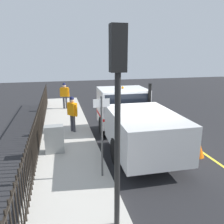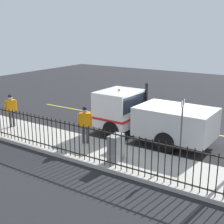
{
  "view_description": "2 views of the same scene",
  "coord_description": "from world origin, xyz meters",
  "px_view_note": "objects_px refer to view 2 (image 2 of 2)",
  "views": [
    {
      "loc": [
        3.14,
        7.96,
        3.92
      ],
      "look_at": [
        0.65,
        -2.22,
        1.08
      ],
      "focal_mm": 35.25,
      "sensor_mm": 36.0,
      "label": 1
    },
    {
      "loc": [
        13.09,
        5.9,
        5.3
      ],
      "look_at": [
        0.72,
        -2.22,
        1.27
      ],
      "focal_mm": 49.37,
      "sensor_mm": 36.0,
      "label": 2
    }
  ],
  "objects_px": {
    "pedestrian_distant": "(11,107)",
    "work_truck": "(145,114)",
    "worker_standing": "(85,121)",
    "traffic_cone": "(194,127)",
    "street_sign": "(182,123)",
    "utility_cabinet": "(116,148)"
  },
  "relations": [
    {
      "from": "traffic_cone",
      "to": "street_sign",
      "type": "distance_m",
      "value": 4.23
    },
    {
      "from": "worker_standing",
      "to": "pedestrian_distant",
      "type": "xyz_separation_m",
      "value": [
        0.2,
        -4.86,
        0.02
      ]
    },
    {
      "from": "work_truck",
      "to": "pedestrian_distant",
      "type": "height_order",
      "value": "work_truck"
    },
    {
      "from": "work_truck",
      "to": "worker_standing",
      "type": "height_order",
      "value": "work_truck"
    },
    {
      "from": "utility_cabinet",
      "to": "pedestrian_distant",
      "type": "bearing_deg",
      "value": -95.31
    },
    {
      "from": "pedestrian_distant",
      "to": "street_sign",
      "type": "bearing_deg",
      "value": 110.83
    },
    {
      "from": "work_truck",
      "to": "street_sign",
      "type": "relative_size",
      "value": 2.34
    },
    {
      "from": "worker_standing",
      "to": "utility_cabinet",
      "type": "height_order",
      "value": "worker_standing"
    },
    {
      "from": "pedestrian_distant",
      "to": "work_truck",
      "type": "bearing_deg",
      "value": 127.1
    },
    {
      "from": "work_truck",
      "to": "utility_cabinet",
      "type": "xyz_separation_m",
      "value": [
        3.25,
        0.4,
        -0.57
      ]
    },
    {
      "from": "street_sign",
      "to": "utility_cabinet",
      "type": "bearing_deg",
      "value": -55.54
    },
    {
      "from": "pedestrian_distant",
      "to": "worker_standing",
      "type": "bearing_deg",
      "value": 108.16
    },
    {
      "from": "traffic_cone",
      "to": "street_sign",
      "type": "xyz_separation_m",
      "value": [
        3.93,
        0.75,
        1.37
      ]
    },
    {
      "from": "utility_cabinet",
      "to": "street_sign",
      "type": "relative_size",
      "value": 0.42
    },
    {
      "from": "utility_cabinet",
      "to": "street_sign",
      "type": "height_order",
      "value": "street_sign"
    },
    {
      "from": "worker_standing",
      "to": "street_sign",
      "type": "height_order",
      "value": "street_sign"
    },
    {
      "from": "work_truck",
      "to": "worker_standing",
      "type": "xyz_separation_m",
      "value": [
        2.4,
        -1.81,
        -0.03
      ]
    },
    {
      "from": "worker_standing",
      "to": "traffic_cone",
      "type": "distance_m",
      "value": 5.85
    },
    {
      "from": "work_truck",
      "to": "traffic_cone",
      "type": "xyz_separation_m",
      "value": [
        -2.14,
        1.78,
        -0.89
      ]
    },
    {
      "from": "work_truck",
      "to": "pedestrian_distant",
      "type": "relative_size",
      "value": 3.36
    },
    {
      "from": "worker_standing",
      "to": "traffic_cone",
      "type": "relative_size",
      "value": 2.39
    },
    {
      "from": "work_truck",
      "to": "pedestrian_distant",
      "type": "distance_m",
      "value": 7.16
    }
  ]
}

